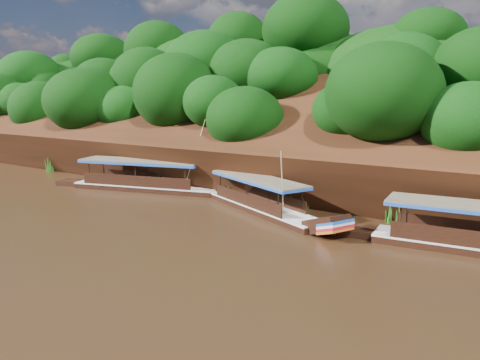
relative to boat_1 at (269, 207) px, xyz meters
The scene contains 5 objects.
ground 7.10m from the boat_1, 85.38° to the right, with size 160.00×160.00×0.00m, color black.
riverbank 15.74m from the boat_1, 87.95° to the left, with size 120.00×30.06×19.40m.
boat_1 is the anchor object (origin of this frame).
boat_2 11.41m from the boat_1, behind, with size 15.92×6.34×6.40m.
reeds 3.25m from the boat_1, 132.26° to the left, with size 49.33×2.23×2.05m.
Camera 1 is at (14.72, -19.05, 7.90)m, focal length 35.00 mm.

